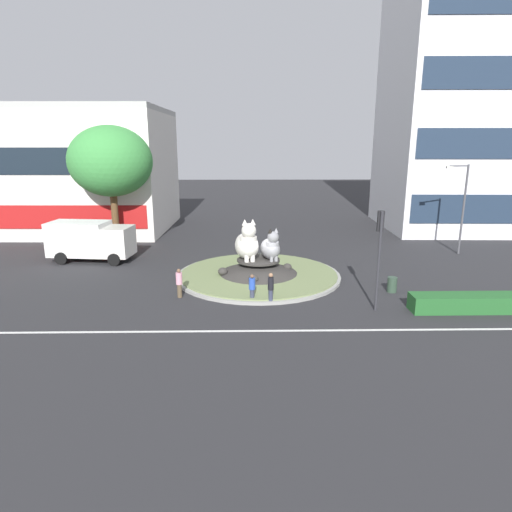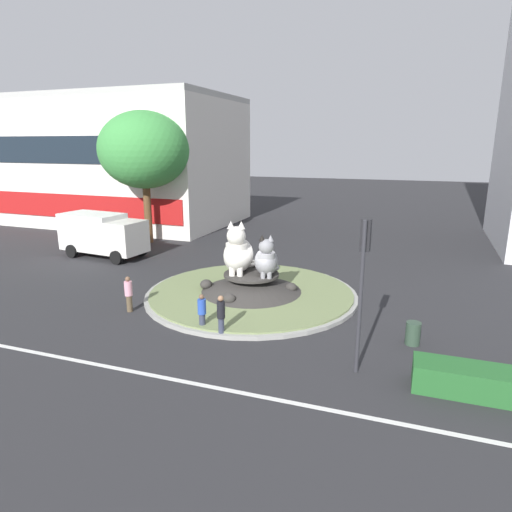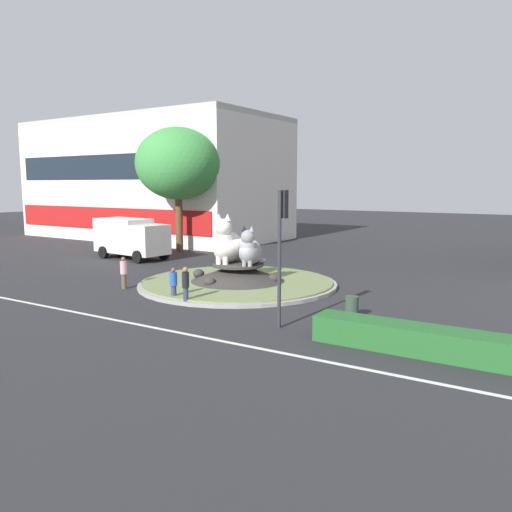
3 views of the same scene
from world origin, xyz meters
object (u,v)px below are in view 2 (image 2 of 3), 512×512
Objects in this scene: shophouse_block at (104,160)px; pedestrian_blue_shirt at (202,312)px; traffic_light_mast at (363,268)px; pedestrian_pink_shirt at (129,293)px; pedestrian_black_shirt at (221,315)px; broadleaf_tree_behind_island at (144,150)px; delivery_box_truck at (102,233)px; cat_statue_grey at (266,260)px; litter_bin at (413,333)px; cat_statue_white at (238,253)px.

shophouse_block reaches higher than pedestrian_blue_shirt.
pedestrian_pink_shirt is at bearing 84.17° from traffic_light_mast.
pedestrian_black_shirt is at bearing 114.17° from pedestrian_pink_shirt.
broadleaf_tree_behind_island reaches higher than delivery_box_truck.
shophouse_block is at bearing 71.69° from pedestrian_black_shirt.
cat_statue_grey is at bearing -36.02° from shophouse_block.
traffic_light_mast reaches higher than pedestrian_blue_shirt.
pedestrian_pink_shirt is at bearing -72.04° from cat_statue_grey.
shophouse_block reaches higher than pedestrian_pink_shirt.
cat_statue_grey is 4.99m from pedestrian_blue_shirt.
delivery_box_truck is at bearing 159.71° from litter_bin.
pedestrian_pink_shirt is 1.07× the size of pedestrian_blue_shirt.
cat_statue_white is 1.32× the size of cat_statue_grey.
litter_bin is (20.15, -7.45, -1.16)m from delivery_box_truck.
shophouse_block is 36.56m from litter_bin.
broadleaf_tree_behind_island is 7.37m from delivery_box_truck.
cat_statue_white is 1.79× the size of pedestrian_pink_shirt.
cat_statue_white is at bearing 40.43° from pedestrian_black_shirt.
pedestrian_pink_shirt reaches higher than litter_bin.
shophouse_block is 27.89m from pedestrian_pink_shirt.
pedestrian_black_shirt is 1.04× the size of pedestrian_pink_shirt.
cat_statue_grey is at bearing 74.26° from cat_statue_white.
pedestrian_blue_shirt is at bearing -30.66° from delivery_box_truck.
delivery_box_truck is at bearing -99.74° from pedestrian_pink_shirt.
pedestrian_pink_shirt is (-5.37, -3.90, -1.07)m from cat_statue_grey.
cat_statue_grey is 5.13m from pedestrian_black_shirt.
litter_bin is (6.99, -3.19, -1.51)m from cat_statue_grey.
cat_statue_white is 5.40m from pedestrian_black_shirt.
pedestrian_black_shirt is (12.45, -14.23, -6.13)m from broadleaf_tree_behind_island.
delivery_box_truck is (-13.16, 4.26, -0.35)m from cat_statue_grey.
broadleaf_tree_behind_island is 5.91× the size of pedestrian_pink_shirt.
pedestrian_pink_shirt is 0.27× the size of delivery_box_truck.
litter_bin is (19.69, -12.39, -6.62)m from broadleaf_tree_behind_island.
pedestrian_black_shirt is 5.24m from pedestrian_pink_shirt.
shophouse_block is 32.11m from pedestrian_black_shirt.
delivery_box_truck is (-7.78, 8.16, 0.72)m from pedestrian_pink_shirt.
pedestrian_pink_shirt is (-3.85, -3.97, -1.29)m from cat_statue_white.
pedestrian_pink_shirt is at bearing -49.40° from shophouse_block.
shophouse_block reaches higher than pedestrian_black_shirt.
cat_statue_white is 27.62m from shophouse_block.
delivery_box_truck is (-12.90, 9.28, 0.67)m from pedestrian_black_shirt.
pedestrian_blue_shirt is (-1.01, 0.33, -0.11)m from pedestrian_black_shirt.
pedestrian_blue_shirt is (-1.26, -4.69, -1.14)m from cat_statue_grey.
cat_statue_grey reaches higher than litter_bin.
broadleaf_tree_behind_island is at bearing 54.98° from traffic_light_mast.
cat_statue_grey is at bearing -35.93° from broadleaf_tree_behind_island.
traffic_light_mast is 6.17m from pedestrian_black_shirt.
broadleaf_tree_behind_island is 11.07× the size of litter_bin.
pedestrian_blue_shirt is at bearing 115.61° from pedestrian_pink_shirt.
pedestrian_blue_shirt is at bearing -33.00° from cat_statue_grey.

